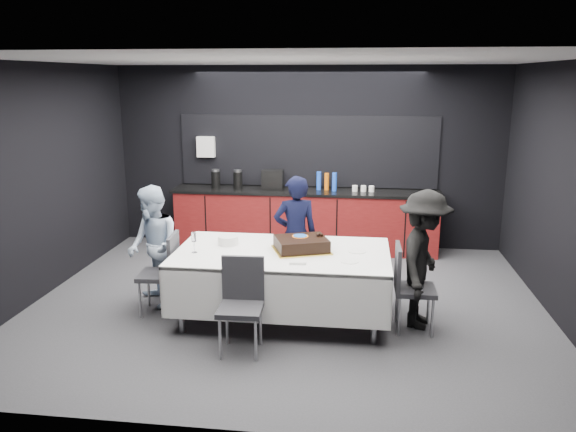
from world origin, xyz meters
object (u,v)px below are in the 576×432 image
object	(u,v)px
cake_assembly	(301,244)
party_table	(282,263)
person_left	(153,247)
person_center	(295,235)
chair_near	(242,298)
champagne_flute	(194,238)
person_right	(423,260)
chair_left	(165,268)
plate_stack	(228,240)
chair_right	(408,282)

from	to	relation	value
cake_assembly	party_table	bearing A→B (deg)	-167.69
person_left	cake_assembly	bearing A→B (deg)	47.95
person_center	chair_near	bearing A→B (deg)	60.37
champagne_flute	person_center	xyz separation A→B (m)	(0.99, 0.95, -0.20)
person_center	person_left	bearing A→B (deg)	3.61
chair_near	person_right	world-z (taller)	person_right
person_center	person_right	world-z (taller)	person_right
cake_assembly	person_center	xyz separation A→B (m)	(-0.15, 0.74, -0.11)
chair_left	person_center	xyz separation A→B (m)	(1.39, 0.81, 0.20)
plate_stack	person_right	world-z (taller)	person_right
cake_assembly	person_left	distance (m)	1.75
person_center	person_left	distance (m)	1.70
champagne_flute	chair_right	size ratio (longest dim) A/B	0.24
chair_right	person_right	xyz separation A→B (m)	(0.16, 0.12, 0.21)
champagne_flute	person_left	distance (m)	0.73
party_table	champagne_flute	bearing A→B (deg)	-169.69
person_center	chair_left	bearing A→B (deg)	13.22
cake_assembly	champagne_flute	bearing A→B (deg)	-169.33
chair_left	champagne_flute	bearing A→B (deg)	-19.95
plate_stack	person_right	bearing A→B (deg)	-4.52
cake_assembly	person_left	bearing A→B (deg)	175.41
party_table	plate_stack	bearing A→B (deg)	165.23
party_table	cake_assembly	bearing A→B (deg)	12.31
chair_left	chair_right	size ratio (longest dim) A/B	1.00
person_center	person_left	world-z (taller)	person_center
party_table	person_left	distance (m)	1.55
party_table	chair_near	size ratio (longest dim) A/B	2.51
chair_near	person_right	xyz separation A→B (m)	(1.80, 0.77, 0.21)
champagne_flute	chair_near	world-z (taller)	champagne_flute
person_left	party_table	bearing A→B (deg)	45.68
plate_stack	person_left	bearing A→B (deg)	179.00
person_left	chair_right	bearing A→B (deg)	46.41
person_left	plate_stack	bearing A→B (deg)	51.53
party_table	chair_left	distance (m)	1.34
plate_stack	chair_right	size ratio (longest dim) A/B	0.25
person_center	person_right	size ratio (longest dim) A/B	0.99
chair_left	chair_near	size ratio (longest dim) A/B	1.00
chair_right	chair_near	bearing A→B (deg)	-158.40
person_left	person_right	xyz separation A→B (m)	(3.04, -0.19, 0.03)
chair_right	person_center	world-z (taller)	person_center
person_right	champagne_flute	bearing A→B (deg)	108.98
party_table	person_center	bearing A→B (deg)	85.87
party_table	champagne_flute	xyz separation A→B (m)	(-0.93, -0.17, 0.30)
person_left	chair_left	bearing A→B (deg)	6.53
chair_near	plate_stack	bearing A→B (deg)	110.22
plate_stack	party_table	bearing A→B (deg)	-14.77
chair_left	chair_right	bearing A→B (deg)	-2.12
champagne_flute	chair_near	bearing A→B (deg)	-43.28
party_table	plate_stack	distance (m)	0.69
chair_left	chair_near	world-z (taller)	same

